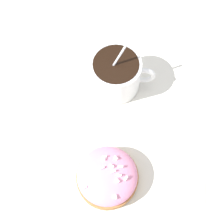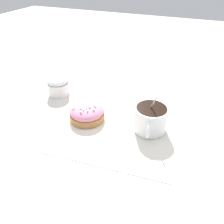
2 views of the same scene
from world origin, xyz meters
The scene contains 5 objects.
ground_plane centered at (0.00, 0.00, 0.00)m, with size 3.00×3.00×0.00m, color silver.
paper_napkin centered at (0.00, 0.00, 0.00)m, with size 0.36×0.36×0.00m.
coffee_cup centered at (0.09, 0.01, 0.04)m, with size 0.09×0.12×0.12m.
frosted_pastry centered at (-0.09, -0.01, 0.02)m, with size 0.10×0.10×0.05m.
sugar_bowl centered at (-0.25, 0.09, 0.03)m, with size 0.07×0.07×0.06m.
Camera 2 is at (0.18, -0.46, 0.39)m, focal length 35.00 mm.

